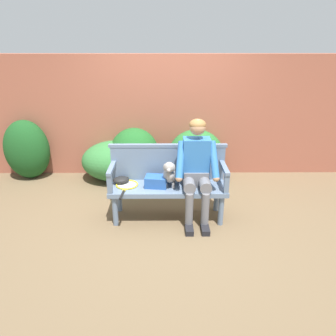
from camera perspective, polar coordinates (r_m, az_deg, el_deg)
ground_plane at (r=4.28m, az=0.00°, el=-8.96°), size 40.00×40.00×0.00m
brick_garden_fence at (r=5.49m, az=-0.13°, el=9.61°), size 8.00×0.30×2.04m
hedge_bush_far_right at (r=5.32m, az=5.11°, el=2.51°), size 0.94×0.70×0.86m
hedge_bush_mid_left at (r=5.34m, az=-6.20°, el=2.66°), size 0.84×0.79×0.88m
hedge_bush_far_left at (r=5.36m, az=-9.52°, el=1.35°), size 1.15×0.90×0.67m
hedge_bush_mid_right at (r=5.81m, az=-24.48°, el=3.11°), size 0.75×0.58×1.02m
garden_bench at (r=4.08m, az=0.00°, el=-4.10°), size 1.52×0.49×0.47m
bench_backrest at (r=4.15m, az=-0.02°, el=1.18°), size 1.56×0.06×0.50m
bench_armrest_left_end at (r=3.95m, az=-10.46°, el=-1.16°), size 0.06×0.49×0.28m
bench_armrest_right_end at (r=3.96m, az=10.46°, el=-1.10°), size 0.06×0.49×0.28m
person_seated at (r=3.95m, az=5.28°, el=0.21°), size 0.56×0.65×1.34m
dog_on_bench at (r=3.96m, az=0.35°, el=-0.98°), size 0.20×0.37×0.37m
tennis_racket at (r=4.07m, az=-7.62°, el=-3.20°), size 0.31×0.57×0.03m
baseball_glove at (r=4.16m, az=-8.62°, el=-2.19°), size 0.27×0.24×0.09m
sports_bag at (r=4.01m, az=-2.17°, el=-2.47°), size 0.30×0.23×0.14m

